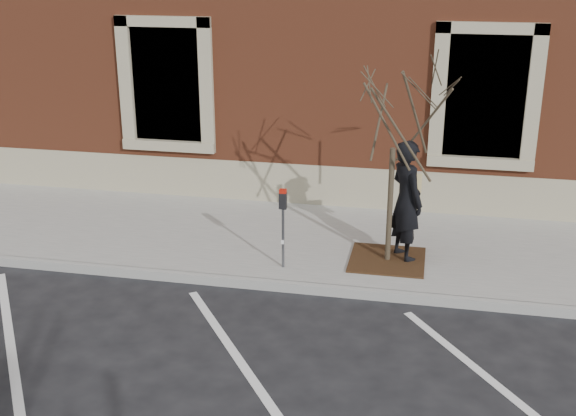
# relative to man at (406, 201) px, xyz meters

# --- Properties ---
(ground) EXTENTS (120.00, 120.00, 0.00)m
(ground) POSITION_rel_man_xyz_m (-1.78, -1.22, -1.13)
(ground) COLOR #28282B
(ground) RESTS_ON ground
(sidewalk_near) EXTENTS (40.00, 3.50, 0.15)m
(sidewalk_near) POSITION_rel_man_xyz_m (-1.78, 0.53, -1.06)
(sidewalk_near) COLOR #AFABA4
(sidewalk_near) RESTS_ON ground
(curb_near) EXTENTS (40.00, 0.12, 0.15)m
(curb_near) POSITION_rel_man_xyz_m (-1.78, -1.27, -1.06)
(curb_near) COLOR #9E9E99
(curb_near) RESTS_ON ground
(parking_stripes) EXTENTS (28.00, 4.40, 0.01)m
(parking_stripes) POSITION_rel_man_xyz_m (-1.78, -3.42, -1.13)
(parking_stripes) COLOR silver
(parking_stripes) RESTS_ON ground
(man) EXTENTS (0.79, 0.86, 1.96)m
(man) POSITION_rel_man_xyz_m (0.00, 0.00, 0.00)
(man) COLOR black
(man) RESTS_ON sidewalk_near
(parking_meter) EXTENTS (0.12, 0.09, 1.29)m
(parking_meter) POSITION_rel_man_xyz_m (-1.84, -0.74, -0.09)
(parking_meter) COLOR #595B60
(parking_meter) RESTS_ON sidewalk_near
(tree_grate) EXTENTS (1.19, 1.19, 0.03)m
(tree_grate) POSITION_rel_man_xyz_m (-0.24, -0.17, -0.97)
(tree_grate) COLOR #412614
(tree_grate) RESTS_ON sidewalk_near
(sapling) EXTENTS (2.04, 2.04, 3.40)m
(sapling) POSITION_rel_man_xyz_m (-0.24, -0.17, 1.40)
(sapling) COLOR #443729
(sapling) RESTS_ON sidewalk_near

